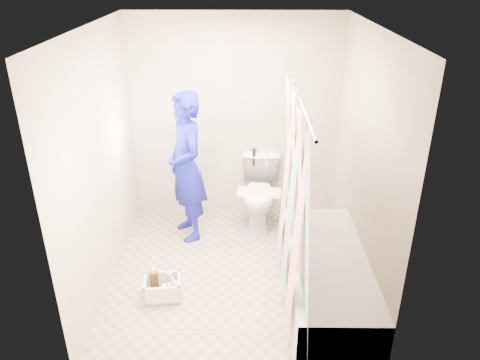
{
  "coord_description": "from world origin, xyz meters",
  "views": [
    {
      "loc": [
        0.11,
        -3.87,
        2.9
      ],
      "look_at": [
        0.07,
        0.34,
        0.89
      ],
      "focal_mm": 35.0,
      "sensor_mm": 36.0,
      "label": 1
    }
  ],
  "objects_px": {
    "bathtub": "(325,278)",
    "cleaning_caddy": "(164,289)",
    "toilet": "(260,193)",
    "plumber": "(186,168)"
  },
  "relations": [
    {
      "from": "toilet",
      "to": "cleaning_caddy",
      "type": "distance_m",
      "value": 1.69
    },
    {
      "from": "bathtub",
      "to": "toilet",
      "type": "distance_m",
      "value": 1.54
    },
    {
      "from": "bathtub",
      "to": "plumber",
      "type": "xyz_separation_m",
      "value": [
        -1.37,
        1.17,
        0.57
      ]
    },
    {
      "from": "bathtub",
      "to": "plumber",
      "type": "relative_size",
      "value": 1.04
    },
    {
      "from": "toilet",
      "to": "bathtub",
      "type": "bearing_deg",
      "value": -64.02
    },
    {
      "from": "bathtub",
      "to": "toilet",
      "type": "xyz_separation_m",
      "value": [
        -0.56,
        1.43,
        0.14
      ]
    },
    {
      "from": "toilet",
      "to": "cleaning_caddy",
      "type": "xyz_separation_m",
      "value": [
        -0.93,
        -1.37,
        -0.31
      ]
    },
    {
      "from": "toilet",
      "to": "plumber",
      "type": "relative_size",
      "value": 0.48
    },
    {
      "from": "toilet",
      "to": "cleaning_caddy",
      "type": "height_order",
      "value": "toilet"
    },
    {
      "from": "bathtub",
      "to": "cleaning_caddy",
      "type": "height_order",
      "value": "bathtub"
    }
  ]
}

